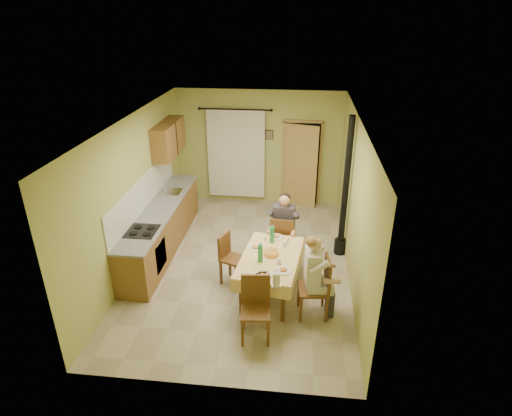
# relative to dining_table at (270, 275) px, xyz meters

# --- Properties ---
(floor) EXTENTS (4.00, 6.00, 0.01)m
(floor) POSITION_rel_dining_table_xyz_m (-0.61, 0.93, -0.38)
(floor) COLOR tan
(floor) RESTS_ON ground
(room_shell) EXTENTS (4.04, 6.04, 2.82)m
(room_shell) POSITION_rel_dining_table_xyz_m (-0.61, 0.93, 1.44)
(room_shell) COLOR tan
(room_shell) RESTS_ON ground
(kitchen_run) EXTENTS (0.64, 3.64, 1.56)m
(kitchen_run) POSITION_rel_dining_table_xyz_m (-2.31, 1.33, 0.10)
(kitchen_run) COLOR brown
(kitchen_run) RESTS_ON ground
(upper_cabinets) EXTENTS (0.35, 1.40, 0.70)m
(upper_cabinets) POSITION_rel_dining_table_xyz_m (-2.43, 2.63, 1.57)
(upper_cabinets) COLOR brown
(upper_cabinets) RESTS_ON room_shell
(curtain) EXTENTS (1.70, 0.07, 2.22)m
(curtain) POSITION_rel_dining_table_xyz_m (-1.16, 3.83, 0.88)
(curtain) COLOR black
(curtain) RESTS_ON ground
(doorway) EXTENTS (0.96, 0.29, 2.15)m
(doorway) POSITION_rel_dining_table_xyz_m (0.44, 3.84, 0.67)
(doorway) COLOR black
(doorway) RESTS_ON ground
(dining_table) EXTENTS (1.13, 1.66, 0.76)m
(dining_table) POSITION_rel_dining_table_xyz_m (0.00, 0.00, 0.00)
(dining_table) COLOR #F0C97B
(dining_table) RESTS_ON ground
(tableware) EXTENTS (0.76, 1.66, 0.33)m
(tableware) POSITION_rel_dining_table_xyz_m (-0.00, -0.11, 0.44)
(tableware) COLOR white
(tableware) RESTS_ON dining_table
(chair_far) EXTENTS (0.49, 0.49, 1.01)m
(chair_far) POSITION_rel_dining_table_xyz_m (0.16, 1.06, -0.09)
(chair_far) COLOR brown
(chair_far) RESTS_ON ground
(chair_near) EXTENTS (0.47, 0.47, 0.99)m
(chair_near) POSITION_rel_dining_table_xyz_m (-0.13, -1.08, -0.09)
(chair_near) COLOR brown
(chair_near) RESTS_ON ground
(chair_right) EXTENTS (0.51, 0.51, 1.03)m
(chair_right) POSITION_rel_dining_table_xyz_m (0.73, -0.45, -0.09)
(chair_right) COLOR brown
(chair_right) RESTS_ON ground
(chair_left) EXTENTS (0.49, 0.49, 0.93)m
(chair_left) POSITION_rel_dining_table_xyz_m (-0.70, 0.30, -0.09)
(chair_left) COLOR brown
(chair_left) RESTS_ON ground
(man_far) EXTENTS (0.61, 0.50, 1.39)m
(man_far) POSITION_rel_dining_table_xyz_m (0.16, 1.08, 0.50)
(man_far) COLOR #38333D
(man_far) RESTS_ON chair_far
(man_right) EXTENTS (0.50, 0.61, 1.39)m
(man_right) POSITION_rel_dining_table_xyz_m (0.72, -0.45, 0.50)
(man_right) COLOR beige
(man_right) RESTS_ON chair_right
(stove_flue) EXTENTS (0.24, 0.24, 2.80)m
(stove_flue) POSITION_rel_dining_table_xyz_m (1.29, 1.53, 0.64)
(stove_flue) COLOR black
(stove_flue) RESTS_ON ground
(picture_back) EXTENTS (0.19, 0.03, 0.23)m
(picture_back) POSITION_rel_dining_table_xyz_m (-0.36, 3.90, 1.37)
(picture_back) COLOR black
(picture_back) RESTS_ON room_shell
(picture_right) EXTENTS (0.03, 0.31, 0.21)m
(picture_right) POSITION_rel_dining_table_xyz_m (1.36, 2.13, 1.47)
(picture_right) COLOR brown
(picture_right) RESTS_ON room_shell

